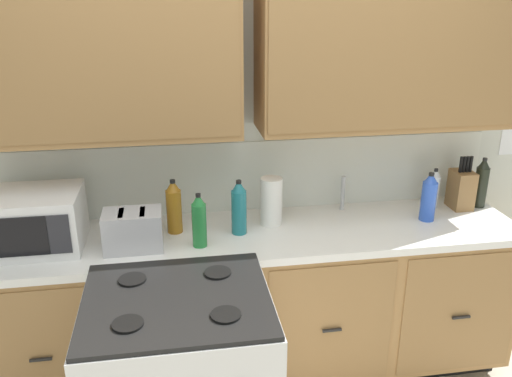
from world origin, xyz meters
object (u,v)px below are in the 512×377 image
(bottle_amber, at_px, (174,207))
(bottle_dark, at_px, (481,183))
(bottle_blue, at_px, (429,197))
(bottle_teal, at_px, (239,208))
(knife_block, at_px, (461,189))
(bottle_clear, at_px, (434,188))
(toaster, at_px, (133,230))
(paper_towel_roll, at_px, (271,201))
(bottle_green, at_px, (199,221))
(microwave, at_px, (31,221))

(bottle_amber, xyz_separation_m, bottle_dark, (1.74, 0.07, 0.00))
(bottle_blue, bearing_deg, bottle_teal, 179.98)
(knife_block, bearing_deg, bottle_clear, 164.92)
(toaster, height_order, knife_block, knife_block)
(bottle_blue, distance_m, bottle_dark, 0.41)
(bottle_blue, xyz_separation_m, bottle_dark, (0.38, 0.13, 0.01))
(paper_towel_roll, relative_size, bottle_dark, 0.89)
(bottle_blue, distance_m, bottle_green, 1.25)
(microwave, relative_size, bottle_teal, 1.66)
(toaster, relative_size, bottle_clear, 1.21)
(bottle_dark, bearing_deg, microwave, -176.93)
(bottle_dark, bearing_deg, knife_block, -178.13)
(toaster, height_order, bottle_amber, bottle_amber)
(bottle_clear, bearing_deg, paper_towel_roll, -174.87)
(paper_towel_roll, bearing_deg, bottle_amber, -178.26)
(toaster, relative_size, bottle_green, 1.02)
(microwave, bearing_deg, paper_towel_roll, 3.80)
(bottle_clear, xyz_separation_m, bottle_dark, (0.27, -0.04, 0.03))
(bottle_amber, bearing_deg, bottle_green, -57.22)
(bottle_clear, relative_size, bottle_green, 0.84)
(microwave, xyz_separation_m, bottle_clear, (2.16, 0.17, -0.03))
(microwave, bearing_deg, knife_block, 3.14)
(bottle_amber, bearing_deg, microwave, -174.66)
(paper_towel_roll, relative_size, bottle_amber, 0.91)
(knife_block, relative_size, paper_towel_roll, 1.19)
(microwave, height_order, bottle_teal, bottle_teal)
(bottle_green, bearing_deg, bottle_clear, 11.79)
(paper_towel_roll, bearing_deg, bottle_green, -153.41)
(bottle_amber, bearing_deg, bottle_blue, -2.85)
(bottle_amber, xyz_separation_m, bottle_clear, (1.47, 0.10, -0.03))
(knife_block, relative_size, bottle_green, 1.13)
(bottle_green, bearing_deg, knife_block, 9.21)
(bottle_dark, relative_size, bottle_green, 1.06)
(bottle_dark, bearing_deg, bottle_clear, 172.42)
(toaster, bearing_deg, bottle_green, -4.83)
(paper_towel_roll, relative_size, bottle_clear, 1.13)
(paper_towel_roll, height_order, bottle_clear, paper_towel_roll)
(knife_block, bearing_deg, microwave, -176.86)
(microwave, bearing_deg, bottle_blue, -0.10)
(knife_block, xyz_separation_m, paper_towel_roll, (-1.11, -0.05, 0.01))
(bottle_green, bearing_deg, bottle_amber, 122.78)
(paper_towel_roll, xyz_separation_m, bottle_clear, (0.96, 0.09, -0.02))
(knife_block, bearing_deg, bottle_dark, 1.87)
(bottle_teal, relative_size, bottle_green, 1.05)
(toaster, distance_m, bottle_dark, 1.96)
(bottle_teal, bearing_deg, bottle_dark, 5.39)
(microwave, distance_m, toaster, 0.49)
(bottle_clear, bearing_deg, bottle_teal, -171.62)
(bottle_blue, xyz_separation_m, bottle_green, (-1.24, -0.11, 0.00))
(bottle_blue, bearing_deg, microwave, 179.90)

